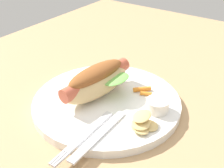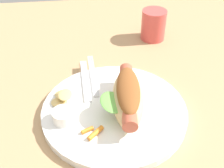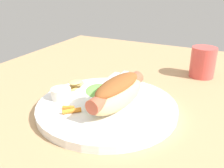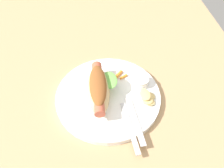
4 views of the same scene
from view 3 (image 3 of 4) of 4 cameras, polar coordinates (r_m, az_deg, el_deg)
ground_plane at (r=50.61cm, az=-1.22°, el=-8.14°), size 120.00×90.00×1.80cm
plate at (r=51.87cm, az=-1.15°, el=-5.15°), size 28.20×28.20×1.60cm
hot_dog at (r=48.88cm, az=1.19°, el=-1.79°), size 16.83×9.32×6.04cm
sauce_ramekin at (r=54.07cm, az=-11.39°, el=-2.13°), size 4.16×4.16×2.23cm
fork at (r=61.42cm, az=0.57°, el=0.54°), size 14.88×1.69×0.40cm
knife at (r=61.08cm, az=-1.45°, el=0.38°), size 14.30×1.84×0.36cm
chips_pile at (r=58.50cm, az=-8.20°, el=-0.06°), size 5.38×4.67×2.24cm
carrot_garnish at (r=48.93cm, az=-9.23°, el=-5.70°), size 3.26×4.16×0.88cm
drinking_cup at (r=72.51cm, az=19.66°, el=4.63°), size 6.55×6.55×8.11cm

